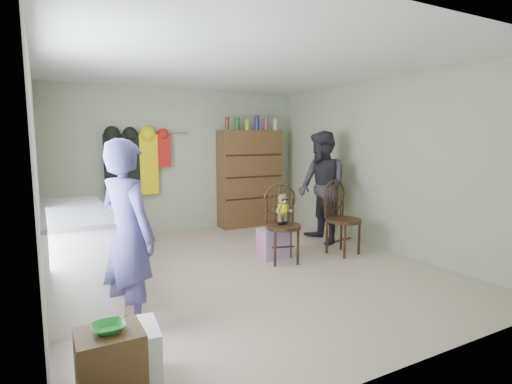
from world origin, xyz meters
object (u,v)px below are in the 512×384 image
chair_far (340,214)px  dresser (250,178)px  chair_front (282,217)px  counter (76,254)px

chair_far → dresser: size_ratio=0.51×
dresser → chair_far: bearing=-83.3°
chair_front → chair_far: (0.94, -0.08, -0.03)m
counter → chair_front: chair_front is taller
counter → chair_far: bearing=0.1°
chair_far → dresser: bearing=87.0°
counter → chair_far: (3.47, 0.01, 0.10)m
counter → chair_far: 3.47m
counter → dresser: size_ratio=0.90×
counter → dresser: (3.20, 2.30, 0.44)m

